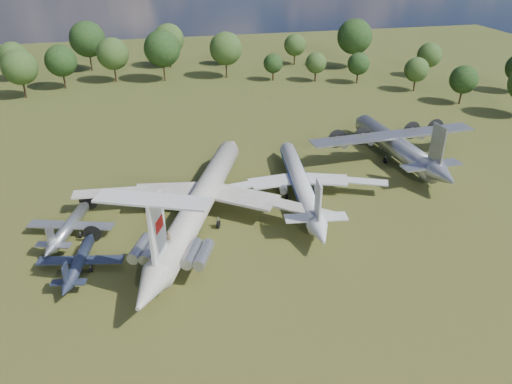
{
  "coord_description": "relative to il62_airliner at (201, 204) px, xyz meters",
  "views": [
    {
      "loc": [
        -9.02,
        -67.69,
        39.32
      ],
      "look_at": [
        5.87,
        -3.77,
        5.0
      ],
      "focal_mm": 35.0,
      "sensor_mm": 36.0,
      "label": 1
    }
  ],
  "objects": [
    {
      "name": "person_on_il62",
      "position": [
        -5.66,
        -13.48,
        3.42
      ],
      "size": [
        0.69,
        0.58,
        1.62
      ],
      "primitive_type": "imported",
      "rotation": [
        0.0,
        0.0,
        2.76
      ],
      "color": "#8C6A47",
      "rests_on": "il62_airliner"
    },
    {
      "name": "il62_airliner",
      "position": [
        0.0,
        0.0,
        0.0
      ],
      "size": [
        58.39,
        64.95,
        5.22
      ],
      "primitive_type": null,
      "rotation": [
        0.0,
        0.0,
        -0.4
      ],
      "color": "silver",
      "rests_on": "ground"
    },
    {
      "name": "small_prop_northwest",
      "position": [
        -19.25,
        -0.44,
        -1.36
      ],
      "size": [
        16.92,
        19.93,
        2.5
      ],
      "primitive_type": null,
      "rotation": [
        0.0,
        0.0,
        -0.3
      ],
      "color": "#A9ACB1",
      "rests_on": "ground"
    },
    {
      "name": "ground",
      "position": [
        2.1,
        1.34,
        -2.61
      ],
      "size": [
        300.0,
        300.0,
        0.0
      ],
      "primitive_type": "plane",
      "color": "#2B4115",
      "rests_on": "ground"
    },
    {
      "name": "an12_transport",
      "position": [
        39.25,
        14.07,
        -0.16
      ],
      "size": [
        35.46,
        39.15,
        4.91
      ],
      "primitive_type": null,
      "rotation": [
        0.0,
        0.0,
        0.06
      ],
      "color": "#94969B",
      "rests_on": "ground"
    },
    {
      "name": "tu104_jet",
      "position": [
        16.93,
        3.89,
        -0.65
      ],
      "size": [
        34.43,
        42.85,
        3.93
      ],
      "primitive_type": null,
      "rotation": [
        0.0,
        0.0,
        -0.13
      ],
      "color": "silver",
      "rests_on": "ground"
    },
    {
      "name": "small_prop_west",
      "position": [
        -17.21,
        -9.55,
        -1.5
      ],
      "size": [
        13.73,
        16.92,
        2.21
      ],
      "primitive_type": null,
      "rotation": [
        0.0,
        0.0,
        -0.19
      ],
      "color": "black",
      "rests_on": "ground"
    }
  ]
}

